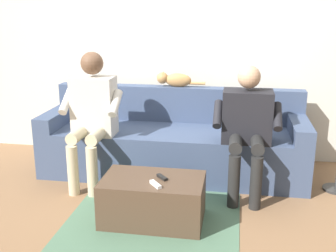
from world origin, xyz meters
The scene contains 10 objects.
ground_plane centered at (0.00, 0.60, 0.00)m, with size 8.00×8.00×0.00m, color #846042.
back_wall centered at (0.00, -0.68, 1.34)m, with size 5.43×0.06×2.69m, color beige.
couch centered at (0.00, -0.12, 0.29)m, with size 2.58×0.82×0.82m.
coffee_table centered at (0.00, 0.93, 0.18)m, with size 0.78×0.48×0.35m.
person_left_seated centered at (-0.71, 0.25, 0.66)m, with size 0.59×0.60×1.14m.
person_right_seated centered at (0.71, 0.27, 0.70)m, with size 0.54×0.55×1.24m.
cat_on_backrest centered at (0.05, -0.41, 0.90)m, with size 0.51×0.12×0.15m.
remote_white centered at (-0.05, 1.06, 0.37)m, with size 0.13×0.03×0.02m, color white.
remote_black centered at (-0.07, 0.91, 0.36)m, with size 0.12×0.03×0.02m, color black.
floor_rug centered at (0.00, 0.82, 0.00)m, with size 1.35×1.67×0.01m, color #4C7056.
Camera 1 is at (-0.61, 3.82, 1.62)m, focal length 44.42 mm.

